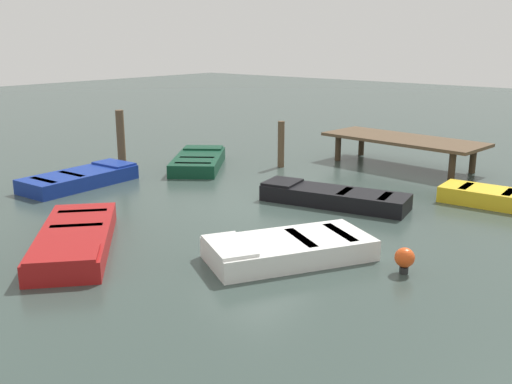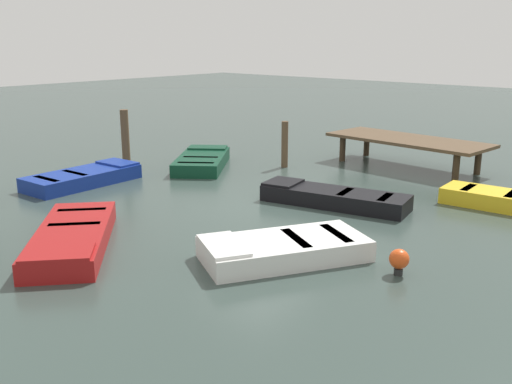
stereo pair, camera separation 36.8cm
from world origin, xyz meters
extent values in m
plane|color=#33423D|center=(0.00, 0.00, 0.00)|extent=(80.00, 80.00, 0.00)
cube|color=brown|center=(0.78, 6.56, 0.90)|extent=(5.31, 2.42, 0.10)
cylinder|color=#3C2E20|center=(2.90, 7.09, 0.42)|extent=(0.20, 0.20, 0.85)
cylinder|color=#3C2E20|center=(2.78, 5.69, 0.42)|extent=(0.20, 0.20, 0.85)
cylinder|color=#3C2E20|center=(-1.22, 7.43, 0.42)|extent=(0.20, 0.20, 0.85)
cylinder|color=#3C2E20|center=(-1.34, 6.03, 0.42)|extent=(0.20, 0.20, 0.85)
cube|color=navy|center=(-5.15, -1.66, 0.20)|extent=(1.51, 3.34, 0.40)
cube|color=silver|center=(-5.15, -1.66, 0.34)|extent=(1.19, 2.84, 0.04)
cube|color=navy|center=(-5.22, -0.39, 0.43)|extent=(1.24, 0.78, 0.06)
cube|color=#A4A49F|center=(-5.14, -1.91, 0.38)|extent=(1.05, 0.26, 0.04)
cube|color=#A4A49F|center=(-5.09, -2.81, 0.38)|extent=(1.05, 0.26, 0.04)
cube|color=#42301E|center=(4.95, 3.85, 0.38)|extent=(0.26, 0.86, 0.04)
cube|color=#42301E|center=(3.91, 3.78, 0.38)|extent=(0.26, 0.86, 0.04)
cube|color=silver|center=(2.80, -2.40, 0.20)|extent=(2.80, 3.44, 0.40)
cube|color=#334772|center=(2.80, -2.40, 0.34)|extent=(2.29, 2.87, 0.04)
cube|color=silver|center=(2.21, -3.46, 0.43)|extent=(1.49, 1.24, 0.06)
cube|color=navy|center=(2.92, -2.19, 0.38)|extent=(1.10, 0.73, 0.04)
cube|color=navy|center=(3.34, -1.45, 0.38)|extent=(1.10, 0.73, 0.04)
cube|color=maroon|center=(-0.83, -4.68, 0.20)|extent=(3.72, 3.49, 0.40)
cube|color=black|center=(-0.83, -4.68, 0.34)|extent=(3.10, 2.90, 0.04)
cube|color=maroon|center=(0.28, -5.65, 0.43)|extent=(1.42, 1.45, 0.06)
cube|color=black|center=(-1.04, -4.50, 0.38)|extent=(0.84, 0.92, 0.04)
cube|color=black|center=(-1.82, -3.81, 0.38)|extent=(0.84, 0.92, 0.04)
cube|color=black|center=(1.49, 1.29, 0.20)|extent=(3.84, 1.80, 0.40)
cube|color=gray|center=(1.49, 1.29, 0.34)|extent=(3.25, 1.45, 0.04)
cube|color=black|center=(0.08, 0.99, 0.43)|extent=(0.99, 1.10, 0.06)
cube|color=#776E5D|center=(1.76, 1.34, 0.38)|extent=(0.36, 0.85, 0.04)
cube|color=#776E5D|center=(2.76, 1.55, 0.38)|extent=(0.36, 0.85, 0.04)
cube|color=#0C3823|center=(-4.21, 2.17, 0.20)|extent=(3.04, 3.40, 0.40)
cube|color=maroon|center=(-4.21, 2.17, 0.34)|extent=(2.50, 2.83, 0.04)
cube|color=#0C3823|center=(-4.95, 3.16, 0.43)|extent=(1.45, 1.33, 0.06)
cube|color=maroon|center=(-4.07, 1.98, 0.38)|extent=(1.01, 0.83, 0.04)
cube|color=maroon|center=(-3.55, 1.28, 0.38)|extent=(1.01, 0.83, 0.04)
cylinder|color=brown|center=(-2.23, 3.98, 0.75)|extent=(0.22, 0.22, 1.50)
cylinder|color=brown|center=(-6.28, 0.73, 0.92)|extent=(0.26, 0.26, 1.84)
cylinder|color=#262626|center=(4.81, -1.66, 0.06)|extent=(0.16, 0.16, 0.12)
sphere|color=#E54C19|center=(4.81, -1.66, 0.30)|extent=(0.36, 0.36, 0.36)
camera|label=1|loc=(8.94, -10.84, 4.11)|focal=40.76mm
camera|label=2|loc=(9.22, -10.60, 4.11)|focal=40.76mm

